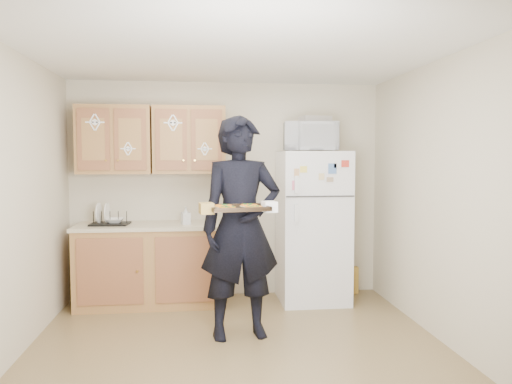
{
  "coord_description": "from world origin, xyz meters",
  "views": [
    {
      "loc": [
        -0.33,
        -4.06,
        1.63
      ],
      "look_at": [
        0.19,
        0.45,
        1.32
      ],
      "focal_mm": 35.0,
      "sensor_mm": 36.0,
      "label": 1
    }
  ],
  "objects_px": {
    "refrigerator": "(313,227)",
    "microwave": "(310,137)",
    "baking_tray": "(238,209)",
    "person": "(241,227)",
    "dish_rack": "(110,217)"
  },
  "relations": [
    {
      "from": "dish_rack",
      "to": "microwave",
      "type": "bearing_deg",
      "value": -2.44
    },
    {
      "from": "refrigerator",
      "to": "baking_tray",
      "type": "xyz_separation_m",
      "value": [
        -0.95,
        -1.35,
        0.35
      ]
    },
    {
      "from": "refrigerator",
      "to": "microwave",
      "type": "bearing_deg",
      "value": -133.38
    },
    {
      "from": "baking_tray",
      "to": "refrigerator",
      "type": "bearing_deg",
      "value": 46.15
    },
    {
      "from": "person",
      "to": "baking_tray",
      "type": "relative_size",
      "value": 4.15
    },
    {
      "from": "refrigerator",
      "to": "microwave",
      "type": "distance_m",
      "value": 1.01
    },
    {
      "from": "baking_tray",
      "to": "microwave",
      "type": "height_order",
      "value": "microwave"
    },
    {
      "from": "refrigerator",
      "to": "person",
      "type": "distance_m",
      "value": 1.39
    },
    {
      "from": "dish_rack",
      "to": "refrigerator",
      "type": "bearing_deg",
      "value": -1.11
    },
    {
      "from": "person",
      "to": "refrigerator",
      "type": "bearing_deg",
      "value": 40.61
    },
    {
      "from": "microwave",
      "to": "dish_rack",
      "type": "relative_size",
      "value": 1.45
    },
    {
      "from": "baking_tray",
      "to": "dish_rack",
      "type": "relative_size",
      "value": 1.21
    },
    {
      "from": "refrigerator",
      "to": "person",
      "type": "xyz_separation_m",
      "value": [
        -0.9,
        -1.05,
        0.15
      ]
    },
    {
      "from": "person",
      "to": "dish_rack",
      "type": "height_order",
      "value": "person"
    },
    {
      "from": "refrigerator",
      "to": "microwave",
      "type": "height_order",
      "value": "microwave"
    }
  ]
}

